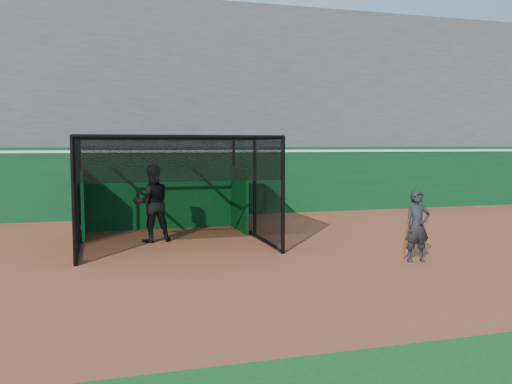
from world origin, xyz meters
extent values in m
plane|color=brown|center=(0.00, 0.00, 0.00)|extent=(120.00, 120.00, 0.00)
cube|color=#0A3B1A|center=(0.00, 8.50, 1.25)|extent=(50.00, 0.45, 2.50)
cube|color=white|center=(0.00, 8.50, 2.35)|extent=(50.00, 0.50, 0.08)
cube|color=#4C4C4F|center=(0.00, 12.38, 3.88)|extent=(50.00, 7.85, 7.75)
cube|color=#4C4C4F|center=(0.00, 15.80, 8.35)|extent=(50.00, 0.30, 1.20)
cube|color=#06431A|center=(-1.09, 5.69, 0.95)|extent=(4.57, 0.10, 1.90)
cylinder|color=black|center=(-3.43, 1.22, 0.11)|extent=(0.08, 0.22, 0.22)
cylinder|color=black|center=(1.26, 1.22, 0.11)|extent=(0.08, 0.22, 0.22)
cylinder|color=black|center=(-3.43, 5.61, 0.11)|extent=(0.08, 0.22, 0.22)
cylinder|color=black|center=(1.26, 5.61, 0.11)|extent=(0.08, 0.22, 0.22)
imported|color=black|center=(-1.56, 3.52, 1.03)|extent=(1.09, 0.90, 2.06)
imported|color=black|center=(3.81, -0.65, 0.79)|extent=(0.61, 0.43, 1.59)
cylinder|color=#593819|center=(3.56, -0.60, 0.55)|extent=(0.14, 0.32, 0.82)
camera|label=1|loc=(-2.94, -10.98, 2.58)|focal=38.00mm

